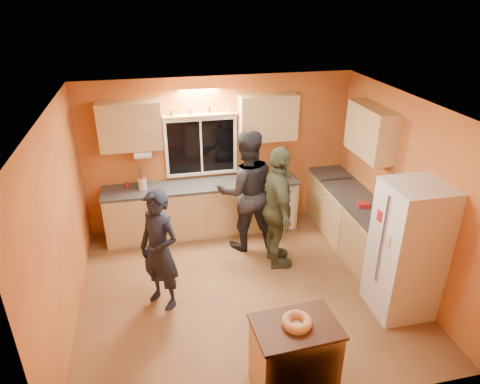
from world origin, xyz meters
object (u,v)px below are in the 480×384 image
object	(u,v)px
person_left	(160,250)
refrigerator	(407,250)
person_center	(246,191)
person_right	(278,209)
island	(294,355)

from	to	relation	value
person_left	refrigerator	bearing A→B (deg)	32.35
person_center	person_right	size ratio (longest dim) A/B	1.04
person_left	person_center	xyz separation A→B (m)	(1.40, 1.16, 0.15)
island	person_left	distance (m)	2.11
person_left	island	bearing A→B (deg)	-5.78
person_center	person_left	bearing A→B (deg)	39.68
person_right	person_left	bearing A→B (deg)	110.85
island	person_center	distance (m)	2.86
person_left	person_center	bearing A→B (deg)	86.06
person_left	person_right	world-z (taller)	person_right
refrigerator	person_left	distance (m)	3.11
person_right	island	bearing A→B (deg)	171.15
island	person_right	bearing A→B (deg)	74.64
refrigerator	island	bearing A→B (deg)	-153.36
island	person_center	xyz separation A→B (m)	(0.13, 2.80, 0.56)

